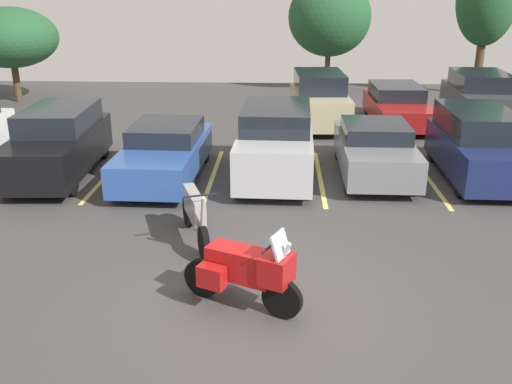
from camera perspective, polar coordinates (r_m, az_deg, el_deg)
The scene contains 14 objects.
ground at distance 9.82m, azimuth 0.23°, elevation -10.86°, with size 44.00×44.00×0.10m, color #423F3F.
motorcycle_touring at distance 9.24m, azimuth -1.00°, elevation -7.73°, with size 1.99×1.26×1.45m.
motorcycle_second at distance 11.63m, azimuth -6.08°, elevation -2.21°, with size 0.96×2.27×1.32m.
parking_stripes at distance 15.84m, azimuth -4.27°, elevation 1.66°, with size 23.54×4.73×0.01m.
car_black at distance 16.59m, azimuth -19.04°, elevation 4.66°, with size 2.06×4.89×1.81m.
car_blue at distance 15.64m, azimuth -9.05°, elevation 3.91°, with size 2.01×4.74×1.43m.
car_silver at distance 15.35m, azimuth 1.96°, elevation 4.83°, with size 2.06×4.32×1.91m.
car_grey at distance 15.96m, azimuth 11.68°, elevation 4.13°, with size 1.90×4.40×1.45m.
car_navy at distance 16.53m, azimuth 21.19°, elevation 4.37°, with size 1.92×4.46×1.81m.
car_far_champagne at distance 21.38m, azimuth 6.27°, elevation 9.09°, with size 2.07×4.54×1.95m.
car_far_red at distance 22.17m, azimuth 13.83°, elevation 8.36°, with size 1.93×4.73×1.41m.
car_far_charcoal at distance 22.79m, azimuth 21.25°, elevation 8.57°, with size 2.18×4.36×1.95m.
tree_center_left at distance 27.64m, azimuth -23.22°, elevation 13.91°, with size 4.02×4.02×4.04m.
tree_left at distance 29.03m, azimuth 7.31°, elevation 16.85°, with size 3.96×3.96×5.28m.
Camera 1 is at (0.33, -8.41, 5.01)m, focal length 40.28 mm.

